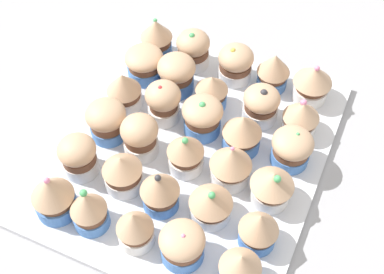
% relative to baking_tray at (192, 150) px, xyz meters
% --- Properties ---
extents(ground_plane, '(1.80, 1.80, 0.03)m').
position_rel_baking_tray_xyz_m(ground_plane, '(0.00, 0.00, -0.02)').
color(ground_plane, '#9E9EA3').
extents(baking_tray, '(0.48, 0.41, 0.01)m').
position_rel_baking_tray_xyz_m(baking_tray, '(0.00, 0.00, 0.00)').
color(baking_tray, silver).
rests_on(baking_tray, ground_plane).
extents(cupcake_0, '(0.06, 0.06, 0.07)m').
position_rel_baking_tray_xyz_m(cupcake_0, '(-0.17, -0.15, 0.04)').
color(cupcake_0, '#477AC6').
rests_on(cupcake_0, baking_tray).
extents(cupcake_1, '(0.06, 0.06, 0.07)m').
position_rel_baking_tray_xyz_m(cupcake_1, '(-0.11, -0.15, 0.04)').
color(cupcake_1, '#477AC6').
rests_on(cupcake_1, baking_tray).
extents(cupcake_2, '(0.07, 0.07, 0.07)m').
position_rel_baking_tray_xyz_m(cupcake_2, '(-0.04, -0.14, 0.04)').
color(cupcake_2, white).
rests_on(cupcake_2, baking_tray).
extents(cupcake_3, '(0.06, 0.06, 0.07)m').
position_rel_baking_tray_xyz_m(cupcake_3, '(0.04, -0.15, 0.04)').
color(cupcake_3, '#477AC6').
rests_on(cupcake_3, baking_tray).
extents(cupcake_4, '(0.06, 0.06, 0.07)m').
position_rel_baking_tray_xyz_m(cupcake_4, '(0.10, -0.14, 0.04)').
color(cupcake_4, white).
rests_on(cupcake_4, baking_tray).
extents(cupcake_5, '(0.07, 0.07, 0.08)m').
position_rel_baking_tray_xyz_m(cupcake_5, '(0.18, -0.14, 0.05)').
color(cupcake_5, white).
rests_on(cupcake_5, baking_tray).
extents(cupcake_6, '(0.06, 0.06, 0.06)m').
position_rel_baking_tray_xyz_m(cupcake_6, '(-0.17, -0.06, 0.04)').
color(cupcake_6, '#477AC6').
rests_on(cupcake_6, baking_tray).
extents(cupcake_7, '(0.06, 0.06, 0.07)m').
position_rel_baking_tray_xyz_m(cupcake_7, '(-0.10, -0.07, 0.04)').
color(cupcake_7, white).
rests_on(cupcake_7, baking_tray).
extents(cupcake_8, '(0.06, 0.06, 0.08)m').
position_rel_baking_tray_xyz_m(cupcake_8, '(-0.03, -0.08, 0.04)').
color(cupcake_8, white).
rests_on(cupcake_8, baking_tray).
extents(cupcake_9, '(0.06, 0.06, 0.08)m').
position_rel_baking_tray_xyz_m(cupcake_9, '(0.03, -0.07, 0.04)').
color(cupcake_9, '#477AC6').
rests_on(cupcake_9, baking_tray).
extents(cupcake_10, '(0.06, 0.06, 0.07)m').
position_rel_baking_tray_xyz_m(cupcake_10, '(0.10, -0.08, 0.04)').
color(cupcake_10, white).
rests_on(cupcake_10, baking_tray).
extents(cupcake_11, '(0.06, 0.06, 0.07)m').
position_rel_baking_tray_xyz_m(cupcake_11, '(0.18, -0.07, 0.04)').
color(cupcake_11, '#477AC6').
rests_on(cupcake_11, baking_tray).
extents(cupcake_12, '(0.05, 0.05, 0.07)m').
position_rel_baking_tray_xyz_m(cupcake_12, '(-0.18, 0.01, 0.04)').
color(cupcake_12, white).
rests_on(cupcake_12, baking_tray).
extents(cupcake_13, '(0.06, 0.06, 0.08)m').
position_rel_baking_tray_xyz_m(cupcake_13, '(-0.11, 0.00, 0.05)').
color(cupcake_13, '#477AC6').
rests_on(cupcake_13, baking_tray).
extents(cupcake_14, '(0.06, 0.06, 0.08)m').
position_rel_baking_tray_xyz_m(cupcake_14, '(-0.04, -0.01, 0.04)').
color(cupcake_14, white).
rests_on(cupcake_14, baking_tray).
extents(cupcake_15, '(0.07, 0.07, 0.07)m').
position_rel_baking_tray_xyz_m(cupcake_15, '(0.04, -0.00, 0.04)').
color(cupcake_15, '#477AC6').
rests_on(cupcake_15, baking_tray).
extents(cupcake_16, '(0.06, 0.06, 0.07)m').
position_rel_baking_tray_xyz_m(cupcake_16, '(0.10, 0.01, 0.04)').
color(cupcake_16, '#477AC6').
rests_on(cupcake_16, baking_tray).
extents(cupcake_17, '(0.06, 0.06, 0.07)m').
position_rel_baking_tray_xyz_m(cupcake_17, '(0.17, -0.01, 0.04)').
color(cupcake_17, white).
rests_on(cupcake_17, baking_tray).
extents(cupcake_18, '(0.05, 0.05, 0.08)m').
position_rel_baking_tray_xyz_m(cupcake_18, '(-0.18, 0.08, 0.04)').
color(cupcake_18, '#477AC6').
rests_on(cupcake_18, baking_tray).
extents(cupcake_19, '(0.06, 0.06, 0.07)m').
position_rel_baking_tray_xyz_m(cupcake_19, '(-0.10, 0.07, 0.04)').
color(cupcake_19, white).
rests_on(cupcake_19, baking_tray).
extents(cupcake_20, '(0.06, 0.06, 0.08)m').
position_rel_baking_tray_xyz_m(cupcake_20, '(-0.04, 0.07, 0.05)').
color(cupcake_20, white).
rests_on(cupcake_20, baking_tray).
extents(cupcake_21, '(0.06, 0.06, 0.08)m').
position_rel_baking_tray_xyz_m(cupcake_21, '(0.04, 0.07, 0.05)').
color(cupcake_21, white).
rests_on(cupcake_21, baking_tray).
extents(cupcake_22, '(0.07, 0.07, 0.07)m').
position_rel_baking_tray_xyz_m(cupcake_22, '(0.11, 0.08, 0.04)').
color(cupcake_22, '#477AC6').
rests_on(cupcake_22, baking_tray).
extents(cupcake_23, '(0.06, 0.06, 0.07)m').
position_rel_baking_tray_xyz_m(cupcake_23, '(0.18, 0.08, 0.04)').
color(cupcake_23, white).
rests_on(cupcake_23, baking_tray).
extents(cupcake_24, '(0.06, 0.06, 0.08)m').
position_rel_baking_tray_xyz_m(cupcake_24, '(-0.18, 0.14, 0.05)').
color(cupcake_24, '#477AC6').
rests_on(cupcake_24, baking_tray).
extents(cupcake_25, '(0.06, 0.06, 0.07)m').
position_rel_baking_tray_xyz_m(cupcake_25, '(-0.11, 0.14, 0.04)').
color(cupcake_25, white).
rests_on(cupcake_25, baking_tray).
extents(cupcake_26, '(0.07, 0.07, 0.07)m').
position_rel_baking_tray_xyz_m(cupcake_26, '(-0.03, 0.14, 0.04)').
color(cupcake_26, '#477AC6').
rests_on(cupcake_26, baking_tray).
extents(cupcake_27, '(0.06, 0.06, 0.07)m').
position_rel_baking_tray_xyz_m(cupcake_27, '(0.04, 0.14, 0.04)').
color(cupcake_27, white).
rests_on(cupcake_27, baking_tray).
extents(cupcake_28, '(0.07, 0.07, 0.06)m').
position_rel_baking_tray_xyz_m(cupcake_28, '(0.11, 0.14, 0.04)').
color(cupcake_28, '#477AC6').
rests_on(cupcake_28, baking_tray).
extents(cupcake_29, '(0.06, 0.06, 0.08)m').
position_rel_baking_tray_xyz_m(cupcake_29, '(0.17, 0.15, 0.05)').
color(cupcake_29, '#477AC6').
rests_on(cupcake_29, baking_tray).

